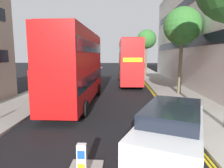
# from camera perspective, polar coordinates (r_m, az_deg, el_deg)

# --- Properties ---
(sidewalk_right) EXTENTS (4.00, 80.00, 0.14)m
(sidewalk_right) POSITION_cam_1_polar(r_m,az_deg,el_deg) (19.60, 18.59, -2.97)
(sidewalk_right) COLOR #9E9991
(sidewalk_right) RESTS_ON ground
(sidewalk_left) EXTENTS (4.00, 80.00, 0.14)m
(sidewalk_left) POSITION_cam_1_polar(r_m,az_deg,el_deg) (20.36, -19.36, -2.59)
(sidewalk_left) COLOR #9E9991
(sidewalk_left) RESTS_ON ground
(kerb_line_outer) EXTENTS (0.10, 56.00, 0.01)m
(kerb_line_outer) POSITION_cam_1_polar(r_m,az_deg,el_deg) (17.23, 13.62, -4.53)
(kerb_line_outer) COLOR yellow
(kerb_line_outer) RESTS_ON ground
(kerb_line_inner) EXTENTS (0.10, 56.00, 0.01)m
(kerb_line_inner) POSITION_cam_1_polar(r_m,az_deg,el_deg) (17.20, 13.10, -4.54)
(kerb_line_inner) COLOR yellow
(kerb_line_inner) RESTS_ON ground
(keep_left_bollard) EXTENTS (0.36, 0.28, 1.11)m
(keep_left_bollard) POSITION_cam_1_polar(r_m,az_deg,el_deg) (6.39, -8.73, -21.78)
(keep_left_bollard) COLOR silver
(keep_left_bollard) RESTS_ON traffic_island
(double_decker_bus_away) EXTENTS (2.86, 10.83, 5.64)m
(double_decker_bus_away) POSITION_cam_1_polar(r_m,az_deg,el_deg) (15.45, -10.20, 5.44)
(double_decker_bus_away) COLOR #B20F0F
(double_decker_bus_away) RESTS_ON ground
(double_decker_bus_oncoming) EXTENTS (3.03, 10.87, 5.64)m
(double_decker_bus_oncoming) POSITION_cam_1_polar(r_m,az_deg,el_deg) (25.77, 5.01, 6.72)
(double_decker_bus_oncoming) COLOR red
(double_decker_bus_oncoming) RESTS_ON ground
(taxi_minivan) EXTENTS (3.48, 5.16, 2.12)m
(taxi_minivan) POSITION_cam_1_polar(r_m,az_deg,el_deg) (7.04, 16.60, -14.84)
(taxi_minivan) COLOR white
(taxi_minivan) RESTS_ON ground
(street_tree_near) EXTENTS (3.40, 3.40, 7.99)m
(street_tree_near) POSITION_cam_1_polar(r_m,az_deg,el_deg) (19.84, 19.74, 15.43)
(street_tree_near) COLOR #6B6047
(street_tree_near) RESTS_ON sidewalk_right
(street_tree_far) EXTENTS (3.33, 3.33, 8.06)m
(street_tree_far) POSITION_cam_1_polar(r_m,az_deg,el_deg) (35.84, 10.06, 12.64)
(street_tree_far) COLOR #6B6047
(street_tree_far) RESTS_ON sidewalk_right
(townhouse_terrace_right) EXTENTS (10.08, 28.00, 13.49)m
(townhouse_terrace_right) POSITION_cam_1_polar(r_m,az_deg,el_deg) (29.59, 28.25, 13.20)
(townhouse_terrace_right) COLOR silver
(townhouse_terrace_right) RESTS_ON ground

